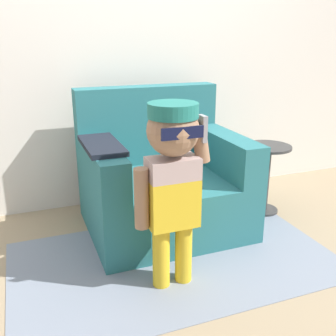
# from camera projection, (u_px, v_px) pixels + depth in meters

# --- Properties ---
(ground_plane) EXTENTS (10.00, 10.00, 0.00)m
(ground_plane) POSITION_uv_depth(u_px,v_px,m) (169.00, 231.00, 2.71)
(ground_plane) COLOR #998466
(wall_back) EXTENTS (10.00, 0.05, 2.60)m
(wall_back) POSITION_uv_depth(u_px,v_px,m) (135.00, 32.00, 2.90)
(wall_back) COLOR silver
(wall_back) RESTS_ON ground_plane
(armchair) EXTENTS (1.05, 0.88, 0.94)m
(armchair) POSITION_uv_depth(u_px,v_px,m) (161.00, 182.00, 2.71)
(armchair) COLOR #286B70
(armchair) RESTS_ON ground_plane
(person_child) EXTENTS (0.40, 0.30, 0.98)m
(person_child) POSITION_uv_depth(u_px,v_px,m) (172.00, 169.00, 1.93)
(person_child) COLOR gold
(person_child) RESTS_ON ground_plane
(side_table) EXTENTS (0.34, 0.34, 0.52)m
(side_table) POSITION_uv_depth(u_px,v_px,m) (266.00, 173.00, 2.91)
(side_table) COLOR #333333
(side_table) RESTS_ON ground_plane
(rug) EXTENTS (1.89, 1.11, 0.01)m
(rug) POSITION_uv_depth(u_px,v_px,m) (175.00, 259.00, 2.36)
(rug) COLOR gray
(rug) RESTS_ON ground_plane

